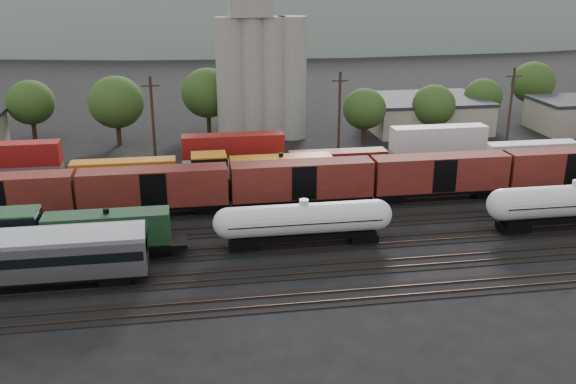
{
  "coord_description": "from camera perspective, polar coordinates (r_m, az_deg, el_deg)",
  "views": [
    {
      "loc": [
        -7.88,
        -58.57,
        24.23
      ],
      "look_at": [
        1.94,
        2.0,
        3.0
      ],
      "focal_mm": 40.0,
      "sensor_mm": 36.0,
      "label": 1
    }
  ],
  "objects": [
    {
      "name": "tank_car_b",
      "position": [
        68.57,
        24.11,
        -0.85
      ],
      "size": [
        18.12,
        3.24,
        4.75
      ],
      "color": "silver",
      "rests_on": "ground"
    },
    {
      "name": "boxcar_string",
      "position": [
        69.76,
        7.47,
        1.3
      ],
      "size": [
        184.4,
        2.9,
        4.2
      ],
      "color": "black",
      "rests_on": "ground"
    },
    {
      "name": "industrial_sheds",
      "position": [
        97.38,
        -0.41,
        6.23
      ],
      "size": [
        119.38,
        17.26,
        5.1
      ],
      "color": "#9E937F",
      "rests_on": "ground"
    },
    {
      "name": "green_locomotive",
      "position": [
        58.66,
        -18.74,
        -3.53
      ],
      "size": [
        17.84,
        3.15,
        4.72
      ],
      "color": "black",
      "rests_on": "ground"
    },
    {
      "name": "tree_band",
      "position": [
        97.48,
        -10.5,
        8.45
      ],
      "size": [
        162.35,
        20.65,
        13.57
      ],
      "color": "black",
      "rests_on": "ground"
    },
    {
      "name": "distant_hills",
      "position": [
        323.27,
        -3.54,
        11.09
      ],
      "size": [
        860.0,
        286.0,
        130.0
      ],
      "color": "#59665B",
      "rests_on": "ground"
    },
    {
      "name": "container_wall",
      "position": [
        76.76,
        -6.6,
        2.53
      ],
      "size": [
        160.0,
        2.6,
        5.8
      ],
      "color": "black",
      "rests_on": "ground"
    },
    {
      "name": "tank_car_a",
      "position": [
        58.66,
        1.42,
        -2.57
      ],
      "size": [
        16.61,
        2.97,
        4.35
      ],
      "color": "silver",
      "rests_on": "ground"
    },
    {
      "name": "ground",
      "position": [
        63.87,
        -1.43,
        -3.22
      ],
      "size": [
        600.0,
        600.0,
        0.0
      ],
      "primitive_type": "plane",
      "color": "black"
    },
    {
      "name": "utility_poles",
      "position": [
        82.93,
        -3.56,
        6.5
      ],
      "size": [
        122.2,
        0.36,
        12.0
      ],
      "color": "black",
      "rests_on": "ground"
    },
    {
      "name": "grain_silo",
      "position": [
        96.1,
        -2.5,
        11.31
      ],
      "size": [
        13.4,
        5.0,
        29.0
      ],
      "color": "gray",
      "rests_on": "ground"
    },
    {
      "name": "tracks",
      "position": [
        63.85,
        -1.43,
        -3.18
      ],
      "size": [
        180.0,
        33.2,
        0.2
      ],
      "color": "black",
      "rests_on": "ground"
    },
    {
      "name": "orange_locomotive",
      "position": [
        72.2,
        -3.2,
        1.73
      ],
      "size": [
        19.2,
        3.2,
        4.8
      ],
      "color": "black",
      "rests_on": "ground"
    }
  ]
}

